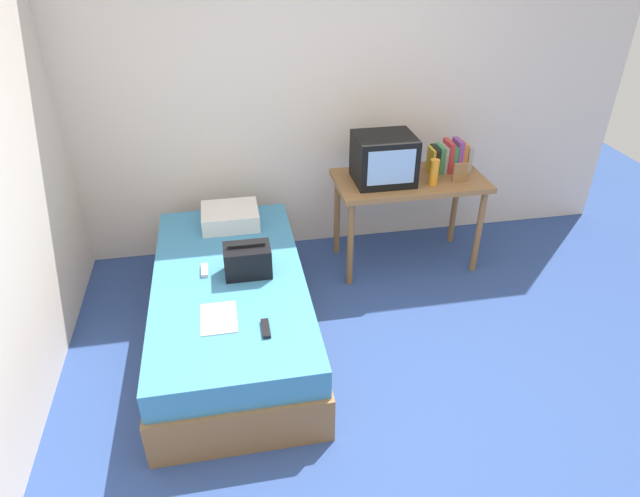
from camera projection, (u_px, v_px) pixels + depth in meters
ground_plane at (381, 400)px, 3.29m from camera, size 8.00×8.00×0.00m
wall_back at (320, 93)px, 4.28m from camera, size 5.20×0.10×2.60m
bed at (232, 307)px, 3.67m from camera, size 1.00×2.00×0.49m
desk at (409, 190)px, 4.27m from camera, size 1.16×0.60×0.75m
tv at (384, 159)px, 4.08m from camera, size 0.44×0.39×0.36m
water_bottle at (434, 172)px, 4.07m from camera, size 0.07×0.07×0.20m
book_row at (450, 157)px, 4.29m from camera, size 0.32×0.17×0.25m
picture_frame at (460, 173)px, 4.13m from camera, size 0.11×0.02×0.15m
pillow at (230, 217)px, 4.10m from camera, size 0.42×0.36×0.13m
handbag at (248, 260)px, 3.52m from camera, size 0.30×0.20×0.23m
magazine at (219, 318)px, 3.17m from camera, size 0.21×0.29×0.01m
remote_dark at (266, 328)px, 3.08m from camera, size 0.04×0.16×0.02m
remote_silver at (204, 270)px, 3.58m from camera, size 0.04×0.14×0.02m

